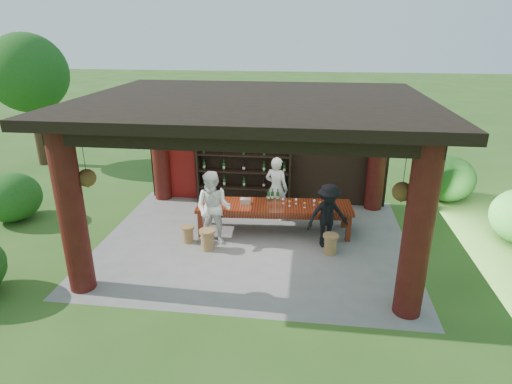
# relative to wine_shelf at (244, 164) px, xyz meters

# --- Properties ---
(ground) EXTENTS (90.00, 90.00, 0.00)m
(ground) POSITION_rel_wine_shelf_xyz_m (0.62, -2.45, -1.22)
(ground) COLOR #2D5119
(ground) RESTS_ON ground
(pavilion) EXTENTS (7.50, 6.00, 3.60)m
(pavilion) POSITION_rel_wine_shelf_xyz_m (0.61, -2.02, 0.91)
(pavilion) COLOR slate
(pavilion) RESTS_ON ground
(wine_shelf) EXTENTS (2.76, 0.42, 2.43)m
(wine_shelf) POSITION_rel_wine_shelf_xyz_m (0.00, 0.00, 0.00)
(wine_shelf) COLOR black
(wine_shelf) RESTS_ON ground
(tasting_table) EXTENTS (3.93, 1.27, 0.75)m
(tasting_table) POSITION_rel_wine_shelf_xyz_m (1.06, -1.85, -0.58)
(tasting_table) COLOR #53140B
(tasting_table) RESTS_ON ground
(stool_near_left) EXTENTS (0.38, 0.38, 0.50)m
(stool_near_left) POSITION_rel_wine_shelf_xyz_m (-0.41, -2.98, -0.95)
(stool_near_left) COLOR olive
(stool_near_left) RESTS_ON ground
(stool_near_right) EXTENTS (0.36, 0.36, 0.48)m
(stool_near_right) POSITION_rel_wine_shelf_xyz_m (2.45, -2.80, -0.97)
(stool_near_right) COLOR olive
(stool_near_right) RESTS_ON ground
(stool_far_left) EXTENTS (0.32, 0.32, 0.43)m
(stool_far_left) POSITION_rel_wine_shelf_xyz_m (-0.97, -2.67, -0.99)
(stool_far_left) COLOR olive
(stool_far_left) RESTS_ON ground
(host) EXTENTS (0.74, 0.61, 1.75)m
(host) POSITION_rel_wine_shelf_xyz_m (1.04, -1.02, -0.34)
(host) COLOR silver
(host) RESTS_ON ground
(guest_woman) EXTENTS (0.95, 0.78, 1.81)m
(guest_woman) POSITION_rel_wine_shelf_xyz_m (-0.32, -2.62, -0.31)
(guest_woman) COLOR white
(guest_woman) RESTS_ON ground
(guest_man) EXTENTS (1.15, 0.89, 1.56)m
(guest_man) POSITION_rel_wine_shelf_xyz_m (2.37, -2.43, -0.44)
(guest_man) COLOR black
(guest_man) RESTS_ON ground
(table_bottles) EXTENTS (0.31, 0.12, 0.31)m
(table_bottles) POSITION_rel_wine_shelf_xyz_m (0.99, -1.53, -0.31)
(table_bottles) COLOR #194C1E
(table_bottles) RESTS_ON tasting_table
(table_glasses) EXTENTS (1.00, 0.28, 0.15)m
(table_glasses) POSITION_rel_wine_shelf_xyz_m (1.73, -1.80, -0.39)
(table_glasses) COLOR silver
(table_glasses) RESTS_ON tasting_table
(napkin_basket) EXTENTS (0.27, 0.20, 0.14)m
(napkin_basket) POSITION_rel_wine_shelf_xyz_m (0.33, -1.88, -0.40)
(napkin_basket) COLOR #BF6672
(napkin_basket) RESTS_ON tasting_table
(shrubs) EXTENTS (14.66, 7.99, 1.36)m
(shrubs) POSITION_rel_wine_shelf_xyz_m (1.80, -2.21, -0.67)
(shrubs) COLOR #194C14
(shrubs) RESTS_ON ground
(trees) EXTENTS (21.07, 11.30, 4.80)m
(trees) POSITION_rel_wine_shelf_xyz_m (3.60, -0.59, 2.15)
(trees) COLOR #3F2819
(trees) RESTS_ON ground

